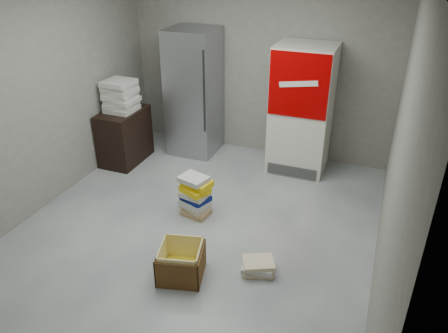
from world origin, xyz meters
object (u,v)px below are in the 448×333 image
at_px(phonebook_stack_main, 195,196).
at_px(cardboard_box, 181,264).
at_px(coke_cooler, 302,109).
at_px(steel_fridge, 194,93).
at_px(wood_shelf, 125,136).

relative_size(phonebook_stack_main, cardboard_box, 1.01).
xyz_separation_m(phonebook_stack_main, cardboard_box, (0.32, -1.05, -0.12)).
distance_m(coke_cooler, phonebook_stack_main, 2.01).
height_order(steel_fridge, wood_shelf, steel_fridge).
height_order(steel_fridge, coke_cooler, steel_fridge).
bearing_deg(steel_fridge, cardboard_box, -68.35).
xyz_separation_m(coke_cooler, phonebook_stack_main, (-0.88, -1.69, -0.64)).
bearing_deg(coke_cooler, phonebook_stack_main, -117.45).
xyz_separation_m(steel_fridge, wood_shelf, (-0.83, -0.73, -0.55)).
xyz_separation_m(wood_shelf, cardboard_box, (1.92, -2.02, -0.26)).
bearing_deg(wood_shelf, phonebook_stack_main, -31.12).
distance_m(steel_fridge, wood_shelf, 1.23).
height_order(coke_cooler, cardboard_box, coke_cooler).
relative_size(steel_fridge, cardboard_box, 3.60).
height_order(steel_fridge, phonebook_stack_main, steel_fridge).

